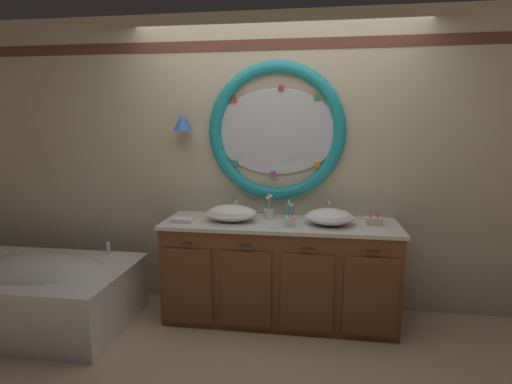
% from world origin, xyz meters
% --- Properties ---
extents(ground_plane, '(14.00, 14.00, 0.00)m').
position_xyz_m(ground_plane, '(0.00, 0.00, 0.00)').
color(ground_plane, tan).
extents(back_wall_assembly, '(6.40, 0.26, 2.60)m').
position_xyz_m(back_wall_assembly, '(-0.00, 0.58, 1.34)').
color(back_wall_assembly, beige).
rests_on(back_wall_assembly, ground_plane).
extents(vanity_counter, '(1.95, 0.63, 0.85)m').
position_xyz_m(vanity_counter, '(0.06, 0.26, 0.43)').
color(vanity_counter, brown).
rests_on(vanity_counter, ground_plane).
extents(bathtub, '(1.51, 0.99, 0.60)m').
position_xyz_m(bathtub, '(-1.90, -0.14, 0.30)').
color(bathtub, white).
rests_on(bathtub, ground_plane).
extents(sink_basin_left, '(0.43, 0.43, 0.14)m').
position_xyz_m(sink_basin_left, '(-0.34, 0.23, 0.92)').
color(sink_basin_left, white).
rests_on(sink_basin_left, vanity_counter).
extents(sink_basin_right, '(0.39, 0.39, 0.13)m').
position_xyz_m(sink_basin_right, '(0.47, 0.23, 0.92)').
color(sink_basin_right, white).
rests_on(sink_basin_right, vanity_counter).
extents(faucet_set_left, '(0.23, 0.13, 0.13)m').
position_xyz_m(faucet_set_left, '(-0.34, 0.47, 0.91)').
color(faucet_set_left, silver).
rests_on(faucet_set_left, vanity_counter).
extents(faucet_set_right, '(0.24, 0.14, 0.16)m').
position_xyz_m(faucet_set_right, '(0.47, 0.47, 0.92)').
color(faucet_set_right, silver).
rests_on(faucet_set_right, vanity_counter).
extents(toothbrush_holder_left, '(0.09, 0.09, 0.21)m').
position_xyz_m(toothbrush_holder_left, '(-0.04, 0.36, 0.91)').
color(toothbrush_holder_left, white).
rests_on(toothbrush_holder_left, vanity_counter).
extents(toothbrush_holder_right, '(0.09, 0.09, 0.22)m').
position_xyz_m(toothbrush_holder_right, '(0.15, 0.12, 0.91)').
color(toothbrush_holder_right, white).
rests_on(toothbrush_holder_right, vanity_counter).
extents(soap_dispenser, '(0.06, 0.07, 0.15)m').
position_xyz_m(soap_dispenser, '(0.12, 0.38, 0.92)').
color(soap_dispenser, '#6BAD66').
rests_on(soap_dispenser, vanity_counter).
extents(folded_hand_towel, '(0.18, 0.11, 0.03)m').
position_xyz_m(folded_hand_towel, '(-0.74, 0.13, 0.87)').
color(folded_hand_towel, white).
rests_on(folded_hand_towel, vanity_counter).
extents(toiletry_basket, '(0.13, 0.10, 0.13)m').
position_xyz_m(toiletry_basket, '(0.82, 0.29, 0.89)').
color(toiletry_basket, beige).
rests_on(toiletry_basket, vanity_counter).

